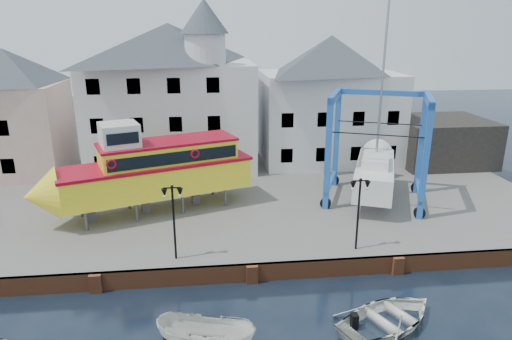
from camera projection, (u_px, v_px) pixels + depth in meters
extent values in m
plane|color=black|center=(252.00, 282.00, 24.20)|extent=(140.00, 140.00, 0.00)
cube|color=#5E5C5A|center=(237.00, 199.00, 34.47)|extent=(44.00, 22.00, 1.00)
cube|color=brown|center=(252.00, 272.00, 24.17)|extent=(44.00, 0.25, 1.00)
cube|color=brown|center=(96.00, 283.00, 23.15)|extent=(0.60, 0.36, 1.00)
cube|color=brown|center=(252.00, 274.00, 24.00)|extent=(0.60, 0.36, 1.00)
cube|color=brown|center=(398.00, 266.00, 24.86)|extent=(0.60, 0.36, 1.00)
cube|color=beige|center=(14.00, 129.00, 37.88)|extent=(8.00, 7.00, 7.50)
pyramid|color=#364048|center=(4.00, 66.00, 36.32)|extent=(8.00, 7.00, 2.80)
cube|color=black|center=(8.00, 166.00, 35.31)|extent=(1.00, 0.08, 1.20)
cube|color=black|center=(2.00, 128.00, 34.40)|extent=(1.00, 0.08, 1.20)
cube|color=silver|center=(172.00, 116.00, 39.52)|extent=(14.00, 8.00, 9.00)
pyramid|color=#364048|center=(168.00, 43.00, 37.67)|extent=(14.00, 8.00, 3.20)
cube|color=black|center=(101.00, 163.00, 36.06)|extent=(1.00, 0.08, 1.20)
cube|color=black|center=(140.00, 162.00, 36.38)|extent=(1.00, 0.08, 1.20)
cube|color=black|center=(178.00, 161.00, 36.70)|extent=(1.00, 0.08, 1.20)
cube|color=black|center=(215.00, 160.00, 37.02)|extent=(1.00, 0.08, 1.20)
cube|color=black|center=(97.00, 126.00, 35.15)|extent=(1.00, 0.08, 1.20)
cube|color=black|center=(137.00, 125.00, 35.47)|extent=(1.00, 0.08, 1.20)
cube|color=black|center=(176.00, 124.00, 35.79)|extent=(1.00, 0.08, 1.20)
cube|color=black|center=(214.00, 123.00, 36.12)|extent=(1.00, 0.08, 1.20)
cube|color=black|center=(93.00, 87.00, 34.24)|extent=(1.00, 0.08, 1.20)
cube|color=black|center=(134.00, 86.00, 34.56)|extent=(1.00, 0.08, 1.20)
cube|color=black|center=(174.00, 86.00, 34.89)|extent=(1.00, 0.08, 1.20)
cube|color=black|center=(213.00, 85.00, 35.21)|extent=(1.00, 0.08, 1.20)
cylinder|color=silver|center=(205.00, 49.00, 35.84)|extent=(3.20, 3.20, 2.40)
cone|color=#364048|center=(204.00, 16.00, 35.08)|extent=(3.80, 3.80, 2.60)
cube|color=silver|center=(328.00, 117.00, 41.64)|extent=(12.00, 8.00, 8.00)
pyramid|color=#364048|center=(331.00, 54.00, 39.95)|extent=(12.00, 8.00, 3.20)
cube|color=black|center=(287.00, 156.00, 38.14)|extent=(1.00, 0.08, 1.20)
cube|color=black|center=(322.00, 155.00, 38.46)|extent=(1.00, 0.08, 1.20)
cube|color=black|center=(356.00, 153.00, 38.78)|extent=(1.00, 0.08, 1.20)
cube|color=black|center=(390.00, 152.00, 39.10)|extent=(1.00, 0.08, 1.20)
cube|color=black|center=(287.00, 120.00, 37.23)|extent=(1.00, 0.08, 1.20)
cube|color=black|center=(323.00, 120.00, 37.55)|extent=(1.00, 0.08, 1.20)
cube|color=black|center=(359.00, 119.00, 37.87)|extent=(1.00, 0.08, 1.20)
cube|color=black|center=(393.00, 118.00, 38.19)|extent=(1.00, 0.08, 1.20)
cube|color=black|center=(440.00, 141.00, 41.43)|extent=(8.00, 7.00, 4.00)
cylinder|color=black|center=(174.00, 224.00, 24.00)|extent=(0.12, 0.12, 4.00)
cube|color=black|center=(172.00, 188.00, 23.38)|extent=(0.90, 0.06, 0.06)
sphere|color=black|center=(172.00, 187.00, 23.36)|extent=(0.16, 0.16, 0.16)
cone|color=black|center=(164.00, 193.00, 23.42)|extent=(0.32, 0.32, 0.45)
sphere|color=white|center=(165.00, 196.00, 23.47)|extent=(0.18, 0.18, 0.18)
cone|color=black|center=(180.00, 192.00, 23.51)|extent=(0.32, 0.32, 0.45)
sphere|color=white|center=(180.00, 196.00, 23.56)|extent=(0.18, 0.18, 0.18)
cylinder|color=black|center=(358.00, 216.00, 25.07)|extent=(0.12, 0.12, 4.00)
cube|color=black|center=(361.00, 181.00, 24.45)|extent=(0.90, 0.06, 0.06)
sphere|color=black|center=(361.00, 179.00, 24.43)|extent=(0.16, 0.16, 0.16)
cone|color=black|center=(353.00, 186.00, 24.49)|extent=(0.32, 0.32, 0.45)
sphere|color=white|center=(353.00, 189.00, 24.55)|extent=(0.18, 0.18, 0.18)
cone|color=black|center=(367.00, 185.00, 24.58)|extent=(0.32, 0.32, 0.45)
sphere|color=white|center=(367.00, 188.00, 24.63)|extent=(0.18, 0.18, 0.18)
cylinder|color=#59595E|center=(86.00, 221.00, 27.74)|extent=(0.26, 0.26, 1.31)
cylinder|color=#59595E|center=(82.00, 207.00, 29.83)|extent=(0.26, 0.26, 1.31)
cylinder|color=#59595E|center=(137.00, 212.00, 29.03)|extent=(0.26, 0.26, 1.31)
cylinder|color=#59595E|center=(129.00, 199.00, 31.12)|extent=(0.26, 0.26, 1.31)
cylinder|color=#59595E|center=(183.00, 204.00, 30.33)|extent=(0.26, 0.26, 1.31)
cylinder|color=#59595E|center=(172.00, 193.00, 32.42)|extent=(0.26, 0.26, 1.31)
cylinder|color=#59595E|center=(225.00, 197.00, 31.62)|extent=(0.26, 0.26, 1.31)
cylinder|color=#59595E|center=(213.00, 186.00, 33.71)|extent=(0.26, 0.26, 1.31)
cube|color=#59595E|center=(91.00, 212.00, 28.97)|extent=(0.64, 0.59, 1.31)
cube|color=#59595E|center=(146.00, 203.00, 30.45)|extent=(0.64, 0.59, 1.31)
cube|color=#59595E|center=(196.00, 195.00, 31.93)|extent=(0.64, 0.59, 1.31)
cube|color=#FFFE1F|center=(157.00, 179.00, 30.33)|extent=(12.63, 7.28, 1.92)
cone|color=#FFFE1F|center=(41.00, 195.00, 27.34)|extent=(2.94, 3.78, 3.32)
cube|color=#A1061C|center=(156.00, 164.00, 30.01)|extent=(12.93, 7.50, 0.19)
cube|color=#FFFE1F|center=(169.00, 153.00, 30.19)|extent=(9.23, 5.77, 1.40)
cube|color=black|center=(175.00, 158.00, 28.89)|extent=(7.91, 2.91, 0.79)
cube|color=black|center=(162.00, 147.00, 31.48)|extent=(7.91, 2.91, 0.79)
cube|color=#A1061C|center=(168.00, 142.00, 29.96)|extent=(9.42, 5.91, 0.16)
cube|color=white|center=(119.00, 136.00, 28.45)|extent=(2.91, 2.91, 1.59)
cube|color=black|center=(123.00, 139.00, 27.43)|extent=(1.82, 0.71, 0.70)
torus|color=#A1061C|center=(111.00, 164.00, 27.14)|extent=(0.62, 0.32, 0.61)
torus|color=#A1061C|center=(195.00, 154.00, 29.36)|extent=(0.62, 0.32, 0.61)
cube|color=#1F4DA5|center=(328.00, 155.00, 30.20)|extent=(0.49, 0.49, 7.56)
cylinder|color=black|center=(326.00, 203.00, 31.23)|extent=(0.80, 0.54, 0.76)
cube|color=#1F4DA5|center=(337.00, 138.00, 34.80)|extent=(0.49, 0.49, 7.56)
cylinder|color=black|center=(334.00, 180.00, 35.83)|extent=(0.80, 0.54, 0.76)
cube|color=#1F4DA5|center=(425.00, 163.00, 28.59)|extent=(0.49, 0.49, 7.56)
cylinder|color=black|center=(419.00, 213.00, 29.62)|extent=(0.80, 0.54, 0.76)
cube|color=#1F4DA5|center=(421.00, 144.00, 33.19)|extent=(0.49, 0.49, 7.56)
cylinder|color=black|center=(416.00, 188.00, 34.22)|extent=(0.80, 0.54, 0.76)
cube|color=#1F4DA5|center=(335.00, 96.00, 31.41)|extent=(2.41, 5.13, 0.53)
cube|color=#1F4DA5|center=(331.00, 182.00, 33.31)|extent=(2.31, 5.09, 0.23)
cube|color=#1F4DA5|center=(429.00, 100.00, 29.80)|extent=(2.41, 5.13, 0.53)
cube|color=#1F4DA5|center=(419.00, 190.00, 31.71)|extent=(2.31, 5.09, 0.23)
cube|color=#1F4DA5|center=(382.00, 93.00, 32.90)|extent=(6.13, 2.83, 0.38)
cube|color=white|center=(375.00, 174.00, 32.25)|extent=(5.39, 8.43, 1.73)
cone|color=white|center=(377.00, 156.00, 36.65)|extent=(2.96, 2.55, 2.48)
cube|color=#59595E|center=(373.00, 191.00, 32.62)|extent=(0.98, 1.90, 0.76)
cube|color=white|center=(376.00, 160.00, 31.39)|extent=(2.84, 3.65, 0.65)
cylinder|color=#99999E|center=(383.00, 76.00, 30.68)|extent=(0.21, 0.21, 11.88)
cube|color=black|center=(377.00, 135.00, 29.47)|extent=(5.48, 2.36, 0.05)
cube|color=black|center=(379.00, 123.00, 33.03)|extent=(5.48, 2.36, 0.05)
imported|color=white|center=(388.00, 326.00, 20.66)|extent=(6.23, 5.52, 1.07)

